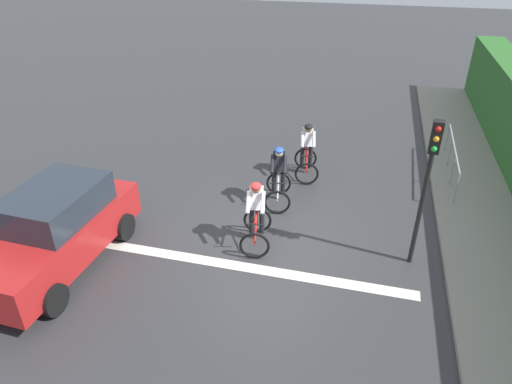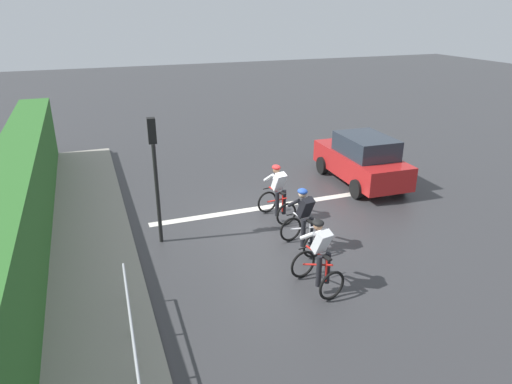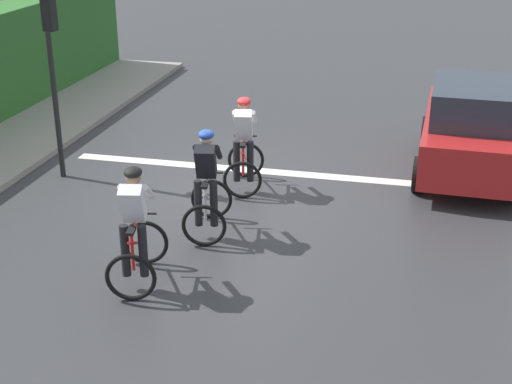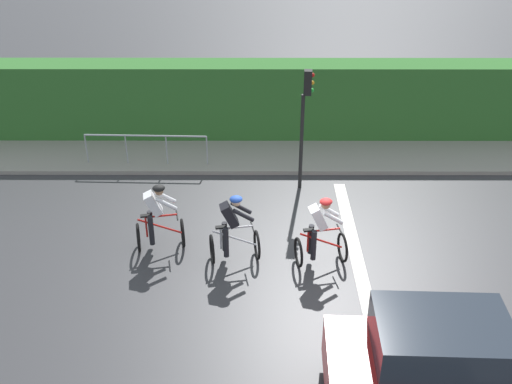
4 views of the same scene
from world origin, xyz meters
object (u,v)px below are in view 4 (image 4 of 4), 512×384
at_px(traffic_light_near_crossing, 305,112).
at_px(cyclist_mid, 320,233).
at_px(cyclist_second, 233,230).
at_px(cyclist_lead, 157,219).
at_px(pedestrian_railing_kerbside, 146,142).
at_px(car_red, 448,364).

bearing_deg(traffic_light_near_crossing, cyclist_mid, -177.45).
bearing_deg(traffic_light_near_crossing, cyclist_second, 152.10).
bearing_deg(cyclist_lead, cyclist_mid, -98.96).
xyz_separation_m(cyclist_lead, cyclist_mid, (-0.58, -3.66, 0.00)).
bearing_deg(cyclist_second, cyclist_mid, -93.05).
relative_size(cyclist_mid, traffic_light_near_crossing, 0.50).
bearing_deg(cyclist_lead, pedestrian_railing_kerbside, 12.60).
distance_m(cyclist_second, pedestrian_railing_kerbside, 5.27).
relative_size(cyclist_mid, pedestrian_railing_kerbside, 0.47).
height_order(cyclist_lead, cyclist_second, same).
bearing_deg(cyclist_mid, cyclist_lead, 81.04).
height_order(cyclist_lead, cyclist_mid, same).
distance_m(car_red, traffic_light_near_crossing, 7.75).
relative_size(cyclist_lead, car_red, 0.40).
xyz_separation_m(cyclist_lead, pedestrian_railing_kerbside, (4.09, 0.91, -0.01)).
height_order(cyclist_second, traffic_light_near_crossing, traffic_light_near_crossing).
distance_m(cyclist_mid, pedestrian_railing_kerbside, 6.53).
height_order(car_red, traffic_light_near_crossing, traffic_light_near_crossing).
relative_size(traffic_light_near_crossing, pedestrian_railing_kerbside, 0.94).
distance_m(cyclist_mid, car_red, 4.31).
height_order(cyclist_second, car_red, car_red).
distance_m(cyclist_mid, traffic_light_near_crossing, 3.74).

